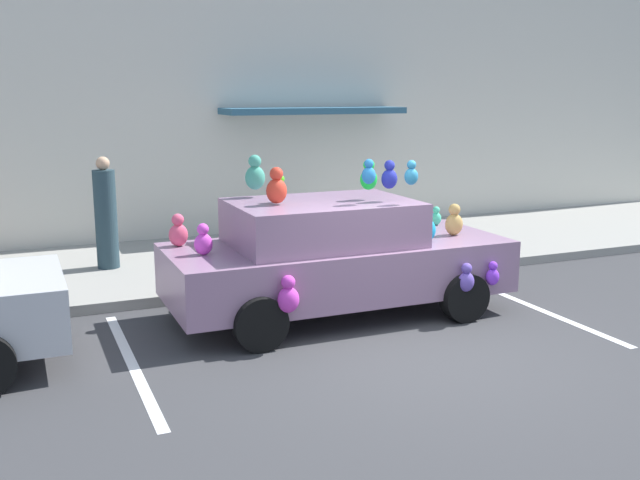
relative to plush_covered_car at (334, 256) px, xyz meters
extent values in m
plane|color=#38383A|center=(0.31, -1.75, -0.81)|extent=(60.00, 60.00, 0.00)
cube|color=gray|center=(0.31, 3.25, -0.73)|extent=(24.00, 4.00, 0.15)
cube|color=beige|center=(0.31, 5.40, 2.39)|extent=(24.00, 0.30, 6.40)
cube|color=#2D5972|center=(1.70, 4.85, 1.74)|extent=(3.60, 1.10, 0.12)
cube|color=silver|center=(2.68, -0.75, -0.81)|extent=(0.12, 3.60, 0.01)
cube|color=silver|center=(-2.77, -0.75, -0.81)|extent=(0.12, 3.60, 0.01)
cube|color=gray|center=(0.05, 0.00, -0.16)|extent=(4.47, 1.82, 0.68)
cube|color=gray|center=(-0.17, 0.00, 0.46)|extent=(2.32, 1.60, 0.56)
cylinder|color=black|center=(1.44, 0.91, -0.49)|extent=(0.64, 0.22, 0.64)
cylinder|color=black|center=(1.44, -0.91, -0.49)|extent=(0.64, 0.22, 0.64)
cylinder|color=black|center=(-1.33, 0.91, -0.49)|extent=(0.64, 0.22, 0.64)
cylinder|color=black|center=(-1.33, -0.91, -0.49)|extent=(0.64, 0.22, 0.64)
ellipsoid|color=#DB4DC0|center=(0.82, 0.16, 0.28)|extent=(0.18, 0.15, 0.22)
sphere|color=#DB4DC0|center=(0.82, 0.16, 0.43)|extent=(0.12, 0.12, 0.12)
ellipsoid|color=#7E33DD|center=(1.81, -0.98, -0.24)|extent=(0.18, 0.15, 0.22)
sphere|color=#7E33DD|center=(1.81, -0.98, -0.09)|extent=(0.12, 0.12, 0.12)
ellipsoid|color=#EA5273|center=(-1.92, 0.58, 0.32)|extent=(0.25, 0.20, 0.29)
sphere|color=#EA5273|center=(-1.92, 0.58, 0.52)|extent=(0.16, 0.16, 0.16)
ellipsoid|color=#EE49A6|center=(0.79, -0.62, 0.27)|extent=(0.16, 0.13, 0.19)
sphere|color=#EE49A6|center=(0.79, -0.62, 0.40)|extent=(0.10, 0.10, 0.10)
ellipsoid|color=#17E53A|center=(0.43, -0.12, 1.00)|extent=(0.23, 0.19, 0.27)
sphere|color=#17E53A|center=(0.43, -0.12, 1.19)|extent=(0.15, 0.15, 0.15)
ellipsoid|color=#6249AF|center=(1.39, -0.99, -0.26)|extent=(0.22, 0.18, 0.26)
sphere|color=#6249AF|center=(1.39, -0.99, -0.08)|extent=(0.14, 0.14, 0.14)
ellipsoid|color=tan|center=(1.72, -0.18, 0.33)|extent=(0.25, 0.21, 0.30)
sphere|color=tan|center=(1.72, -0.18, 0.53)|extent=(0.16, 0.16, 0.16)
ellipsoid|color=#465AAB|center=(0.78, -0.15, 0.33)|extent=(0.26, 0.22, 0.31)
sphere|color=#465AAB|center=(0.78, -0.15, 0.55)|extent=(0.17, 0.17, 0.17)
ellipsoid|color=#236EB3|center=(0.27, -0.44, 1.09)|extent=(0.18, 0.15, 0.22)
sphere|color=#236EB3|center=(0.27, -0.44, 1.24)|extent=(0.12, 0.12, 0.12)
ellipsoid|color=#46E01C|center=(-0.70, 0.11, 0.90)|extent=(0.16, 0.13, 0.18)
sphere|color=#46E01C|center=(-0.70, 0.11, 1.03)|extent=(0.10, 0.10, 0.10)
ellipsoid|color=#46D7A2|center=(1.90, 0.56, 0.27)|extent=(0.16, 0.13, 0.19)
sphere|color=#46D7A2|center=(1.90, 0.56, 0.40)|extent=(0.10, 0.10, 0.10)
ellipsoid|color=#DF43CD|center=(-1.75, -0.03, 0.31)|extent=(0.23, 0.18, 0.27)
sphere|color=#DF43CD|center=(-1.75, -0.03, 0.49)|extent=(0.14, 0.14, 0.14)
ellipsoid|color=#A93283|center=(-0.71, 0.30, 0.32)|extent=(0.24, 0.20, 0.29)
sphere|color=#A93283|center=(-0.71, 0.30, 0.52)|extent=(0.16, 0.16, 0.16)
ellipsoid|color=teal|center=(0.75, -0.66, 1.08)|extent=(0.18, 0.15, 0.21)
sphere|color=teal|center=(0.75, -0.66, 1.23)|extent=(0.11, 0.11, 0.11)
ellipsoid|color=#24D83C|center=(1.32, 0.47, 0.32)|extent=(0.24, 0.20, 0.28)
sphere|color=#24D83C|center=(1.32, 0.47, 0.51)|extent=(0.15, 0.15, 0.15)
ellipsoid|color=red|center=(-0.81, -0.06, 0.91)|extent=(0.26, 0.22, 0.31)
sphere|color=red|center=(-0.81, -0.06, 1.12)|extent=(0.17, 0.17, 0.17)
ellipsoid|color=#1899C9|center=(1.14, -0.41, 0.33)|extent=(0.26, 0.21, 0.30)
sphere|color=#1899C9|center=(1.14, -0.41, 0.54)|extent=(0.16, 0.16, 0.16)
ellipsoid|color=#CA3AB9|center=(-1.03, -1.01, -0.21)|extent=(0.26, 0.21, 0.30)
sphere|color=#CA3AB9|center=(-1.03, -1.01, 0.00)|extent=(0.16, 0.16, 0.16)
ellipsoid|color=#202795|center=(0.61, -0.35, 1.02)|extent=(0.21, 0.17, 0.25)
sphere|color=#202795|center=(0.61, -0.35, 1.19)|extent=(0.13, 0.13, 0.13)
ellipsoid|color=teal|center=(-0.86, 0.66, 1.00)|extent=(0.27, 0.22, 0.32)
sphere|color=teal|center=(-0.86, 0.66, 1.21)|extent=(0.17, 0.17, 0.17)
ellipsoid|color=brown|center=(1.07, 1.80, -0.39)|extent=(0.43, 0.36, 0.54)
sphere|color=brown|center=(1.07, 1.80, 0.00)|extent=(0.31, 0.31, 0.31)
sphere|color=brown|center=(0.97, 1.80, 0.10)|extent=(0.13, 0.13, 0.13)
sphere|color=brown|center=(1.18, 1.80, 0.10)|extent=(0.13, 0.13, 0.13)
cylinder|color=#283E47|center=(-2.50, 3.27, 0.12)|extent=(0.35, 0.35, 1.57)
sphere|color=tan|center=(-2.50, 3.27, 1.01)|extent=(0.21, 0.21, 0.21)
camera|label=1|loc=(-3.81, -8.47, 2.13)|focal=40.75mm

